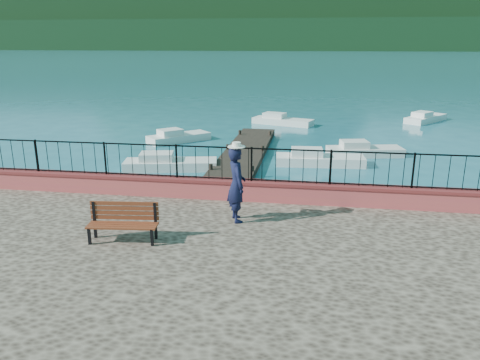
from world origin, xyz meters
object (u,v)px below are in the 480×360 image
(park_bench, at_px, (123,230))
(boat_2, at_px, (365,148))
(person, at_px, (237,185))
(boat_0, at_px, (171,161))
(boat_4, at_px, (283,119))
(boat_5, at_px, (426,116))
(boat_1, at_px, (320,156))
(boat_3, at_px, (179,135))

(park_bench, xyz_separation_m, boat_2, (6.86, 14.56, -1.07))
(person, relative_size, boat_2, 0.51)
(park_bench, height_order, boat_0, park_bench)
(person, distance_m, boat_4, 21.60)
(park_bench, bearing_deg, boat_5, 58.91)
(boat_1, bearing_deg, boat_2, 40.34)
(boat_4, height_order, boat_5, same)
(boat_1, distance_m, boat_2, 3.18)
(park_bench, height_order, boat_4, park_bench)
(boat_3, xyz_separation_m, boat_4, (5.57, 6.72, 0.00))
(boat_1, bearing_deg, park_bench, -114.19)
(boat_2, bearing_deg, park_bench, -126.72)
(boat_2, distance_m, boat_5, 12.68)
(person, bearing_deg, boat_2, -42.25)
(boat_0, height_order, boat_5, same)
(boat_5, bearing_deg, boat_0, 175.12)
(park_bench, relative_size, boat_4, 0.39)
(person, height_order, boat_3, person)
(boat_0, relative_size, boat_4, 0.99)
(person, xyz_separation_m, boat_0, (-4.50, 8.79, -1.76))
(boat_1, relative_size, boat_4, 0.98)
(boat_1, xyz_separation_m, boat_4, (-2.50, 10.86, 0.00))
(park_bench, relative_size, person, 0.85)
(boat_1, bearing_deg, boat_0, -168.23)
(park_bench, distance_m, boat_1, 13.21)
(boat_3, bearing_deg, boat_5, -12.79)
(person, bearing_deg, boat_0, 4.09)
(boat_1, bearing_deg, boat_5, 56.91)
(park_bench, relative_size, boat_3, 0.45)
(park_bench, height_order, boat_5, park_bench)
(boat_2, bearing_deg, boat_4, 107.47)
(park_bench, height_order, boat_2, park_bench)
(boat_0, bearing_deg, person, -74.43)
(boat_0, bearing_deg, boat_2, 12.96)
(boat_1, bearing_deg, boat_4, 99.12)
(boat_1, relative_size, boat_2, 1.10)
(park_bench, relative_size, boat_1, 0.40)
(boat_4, bearing_deg, person, -70.62)
(boat_4, bearing_deg, boat_2, -42.39)
(boat_0, relative_size, boat_3, 1.16)
(person, distance_m, boat_1, 11.04)
(person, height_order, boat_2, person)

